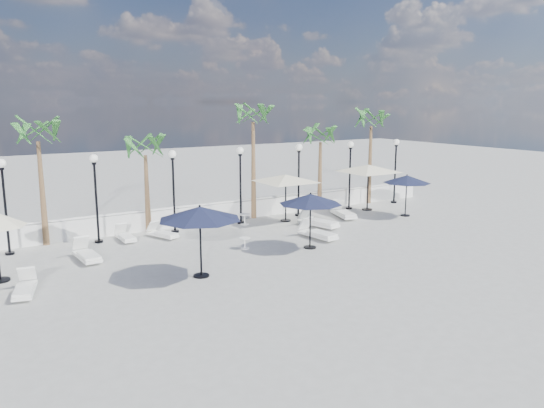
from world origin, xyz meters
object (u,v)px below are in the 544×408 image
lounger_1 (162,233)px  lounger_4 (318,222)px  lounger_0 (25,288)px  parasol_navy_mid (311,199)px  lounger_2 (87,254)px  lounger_6 (343,213)px  lounger_5 (317,233)px  parasol_navy_left (200,214)px  parasol_cream_sq_a (286,175)px  parasol_cream_sq_b (369,165)px  parasol_navy_right (407,179)px  lounger_3 (125,236)px

lounger_1 → lounger_4: size_ratio=0.76×
lounger_0 → parasol_navy_mid: 11.03m
lounger_2 → lounger_6: (13.32, 0.82, 0.02)m
lounger_5 → parasol_navy_left: parasol_navy_left is taller
parasol_cream_sq_a → parasol_navy_left: bearing=-141.5°
parasol_navy_mid → parasol_cream_sq_b: size_ratio=0.48×
parasol_cream_sq_b → lounger_6: bearing=-160.8°
lounger_1 → lounger_2: (-3.70, -1.77, 0.04)m
lounger_2 → parasol_cream_sq_a: size_ratio=0.38×
parasol_navy_right → lounger_1: bearing=169.4°
lounger_4 → parasol_navy_mid: bearing=-146.5°
lounger_5 → parasol_cream_sq_b: (6.18, 3.65, 2.29)m
lounger_3 → parasol_cream_sq_a: 8.44m
parasol_navy_left → parasol_navy_mid: parasol_navy_left is taller
lounger_0 → parasol_navy_mid: parasol_navy_mid is taller
lounger_1 → parasol_cream_sq_b: 12.26m
parasol_navy_mid → parasol_cream_sq_b: bearing=32.8°
lounger_3 → parasol_navy_right: parasol_navy_right is taller
lounger_0 → lounger_3: lounger_0 is taller
lounger_1 → parasol_navy_right: bearing=-32.0°
lounger_6 → parasol_navy_right: size_ratio=0.88×
lounger_2 → parasol_cream_sq_a: (10.27, 1.71, 2.14)m
lounger_1 → parasol_navy_mid: (4.64, -4.87, 1.86)m
parasol_navy_right → parasol_cream_sq_b: size_ratio=0.45×
lounger_0 → parasol_cream_sq_a: 13.73m
parasol_navy_left → parasol_navy_mid: (5.38, 1.00, -0.18)m
lounger_0 → lounger_2: 3.76m
parasol_navy_left → parasol_navy_mid: size_ratio=1.10×
lounger_5 → parasol_navy_right: parasol_navy_right is taller
lounger_5 → parasol_navy_right: size_ratio=0.84×
parasol_cream_sq_a → lounger_4: bearing=-72.4°
lounger_5 → parasol_cream_sq_b: parasol_cream_sq_b is taller
parasol_navy_mid → parasol_navy_left: bearing=-169.5°
lounger_0 → parasol_navy_right: 19.14m
parasol_navy_left → parasol_cream_sq_a: (7.31, 5.81, 0.14)m
parasol_navy_left → parasol_navy_right: size_ratio=1.15×
lounger_4 → lounger_6: (2.44, 1.05, -0.01)m
lounger_3 → parasol_cream_sq_a: bearing=-4.1°
lounger_3 → parasol_navy_left: size_ratio=0.57×
lounger_0 → parasol_cream_sq_b: size_ratio=0.33×
lounger_0 → lounger_2: (2.53, 2.79, 0.03)m
lounger_4 → lounger_5: size_ratio=1.08×
lounger_3 → lounger_6: (11.19, -1.33, 0.06)m
lounger_1 → parasol_cream_sq_a: parasol_cream_sq_a is taller
lounger_2 → lounger_4: lounger_4 is taller
lounger_5 → lounger_3: bearing=143.6°
lounger_5 → parasol_cream_sq_b: bearing=23.3°
lounger_2 → lounger_3: size_ratio=1.21×
lounger_6 → lounger_2: bearing=-160.0°
lounger_0 → parasol_cream_sq_b: bearing=27.6°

